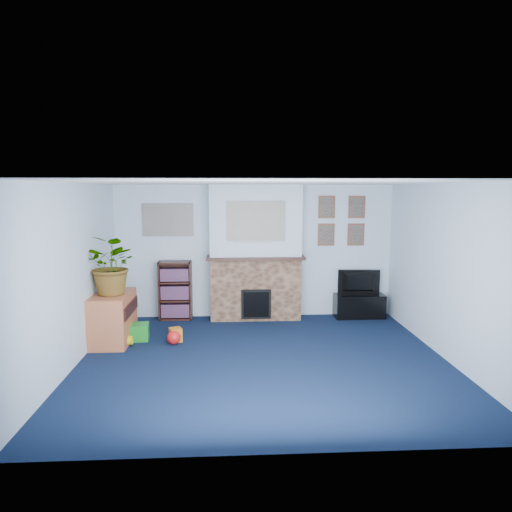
{
  "coord_description": "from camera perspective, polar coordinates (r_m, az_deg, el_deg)",
  "views": [
    {
      "loc": [
        -0.43,
        -5.95,
        2.3
      ],
      "look_at": [
        -0.06,
        0.81,
        1.32
      ],
      "focal_mm": 32.0,
      "sensor_mm": 36.0,
      "label": 1
    }
  ],
  "objects": [
    {
      "name": "wall_right",
      "position": [
        6.73,
        22.74,
        -1.86
      ],
      "size": [
        0.04,
        4.5,
        2.4
      ],
      "primitive_type": "cube",
      "color": "silver",
      "rests_on": "ground"
    },
    {
      "name": "bookshelf",
      "position": [
        8.32,
        -10.03,
        -4.4
      ],
      "size": [
        0.58,
        0.28,
        1.05
      ],
      "color": "black",
      "rests_on": "ground"
    },
    {
      "name": "portrait_tr",
      "position": [
        8.5,
        12.49,
        6.0
      ],
      "size": [
        0.3,
        0.03,
        0.4
      ],
      "primitive_type": "cube",
      "color": "brown",
      "rests_on": "wall_back"
    },
    {
      "name": "mantel_candle",
      "position": [
        8.06,
        2.53,
        0.58
      ],
      "size": [
        0.05,
        0.05,
        0.16
      ],
      "primitive_type": "cylinder",
      "color": "#B2BFC6",
      "rests_on": "chimney_breast"
    },
    {
      "name": "television",
      "position": [
        8.5,
        12.82,
        -3.24
      ],
      "size": [
        0.77,
        0.16,
        0.44
      ],
      "primitive_type": "imported",
      "rotation": [
        0.0,
        0.0,
        3.07
      ],
      "color": "black",
      "rests_on": "tv_stand"
    },
    {
      "name": "wall_front",
      "position": [
        3.89,
        3.35,
        -8.28
      ],
      "size": [
        5.0,
        0.04,
        2.4
      ],
      "primitive_type": "cube",
      "color": "silver",
      "rests_on": "ground"
    },
    {
      "name": "portrait_tl",
      "position": [
        8.37,
        8.84,
        6.06
      ],
      "size": [
        0.3,
        0.03,
        0.4
      ],
      "primitive_type": "cube",
      "color": "brown",
      "rests_on": "wall_back"
    },
    {
      "name": "mantel_clock",
      "position": [
        8.03,
        -0.65,
        0.48
      ],
      "size": [
        0.1,
        0.06,
        0.13
      ],
      "primitive_type": "cube",
      "color": "gold",
      "rests_on": "chimney_breast"
    },
    {
      "name": "ceiling",
      "position": [
        5.97,
        0.99,
        9.16
      ],
      "size": [
        5.0,
        4.5,
        0.01
      ],
      "primitive_type": "cube",
      "color": "white",
      "rests_on": "wall_back"
    },
    {
      "name": "toy_block",
      "position": [
        7.19,
        -10.02,
        -9.65
      ],
      "size": [
        0.23,
        0.23,
        0.21
      ],
      "primitive_type": "cube",
      "rotation": [
        0.0,
        0.0,
        0.38
      ],
      "color": "orange",
      "rests_on": "ground"
    },
    {
      "name": "portrait_bl",
      "position": [
        8.4,
        8.76,
        2.65
      ],
      "size": [
        0.3,
        0.03,
        0.4
      ],
      "primitive_type": "cube",
      "color": "brown",
      "rests_on": "wall_back"
    },
    {
      "name": "toy_tube",
      "position": [
        7.19,
        -16.33,
        -10.21
      ],
      "size": [
        0.3,
        0.13,
        0.17
      ],
      "primitive_type": "cylinder",
      "rotation": [
        0.0,
        1.43,
        0.0
      ],
      "color": "yellow",
      "rests_on": "ground"
    },
    {
      "name": "wall_left",
      "position": [
        6.4,
        -21.99,
        -2.3
      ],
      "size": [
        0.04,
        4.5,
        2.4
      ],
      "primitive_type": "cube",
      "color": "silver",
      "rests_on": "ground"
    },
    {
      "name": "green_crate",
      "position": [
        7.38,
        -14.54,
        -9.09
      ],
      "size": [
        0.35,
        0.29,
        0.26
      ],
      "primitive_type": "cube",
      "rotation": [
        0.0,
        0.0,
        0.09
      ],
      "color": "#198C26",
      "rests_on": "ground"
    },
    {
      "name": "portrait_br",
      "position": [
        8.53,
        12.38,
        2.64
      ],
      "size": [
        0.3,
        0.03,
        0.4
      ],
      "primitive_type": "cube",
      "color": "brown",
      "rests_on": "wall_back"
    },
    {
      "name": "chimney_breast",
      "position": [
        8.09,
        -0.07,
        0.28
      ],
      "size": [
        1.72,
        0.5,
        2.4
      ],
      "color": "brown",
      "rests_on": "ground"
    },
    {
      "name": "wall_back",
      "position": [
        8.29,
        -0.14,
        0.58
      ],
      "size": [
        5.0,
        0.04,
        2.4
      ],
      "primitive_type": "cube",
      "color": "silver",
      "rests_on": "ground"
    },
    {
      "name": "tv_stand",
      "position": [
        8.57,
        12.76,
        -6.01
      ],
      "size": [
        0.89,
        0.38,
        0.42
      ],
      "primitive_type": "cube",
      "color": "black",
      "rests_on": "ground"
    },
    {
      "name": "collage_main",
      "position": [
        7.82,
        0.01,
        4.4
      ],
      "size": [
        1.0,
        0.03,
        0.68
      ],
      "primitive_type": "cube",
      "color": "gray",
      "rests_on": "chimney_breast"
    },
    {
      "name": "mantel_teddy",
      "position": [
        8.03,
        -3.51,
        0.43
      ],
      "size": [
        0.13,
        0.13,
        0.13
      ],
      "primitive_type": "sphere",
      "color": "gray",
      "rests_on": "chimney_breast"
    },
    {
      "name": "toy_ball",
      "position": [
        7.08,
        -10.24,
        -10.11
      ],
      "size": [
        0.21,
        0.21,
        0.21
      ],
      "primitive_type": "sphere",
      "color": "red",
      "rests_on": "ground"
    },
    {
      "name": "sideboard",
      "position": [
        7.35,
        -17.45,
        -7.58
      ],
      "size": [
        0.54,
        0.97,
        0.75
      ],
      "primitive_type": "cube",
      "color": "#B9603B",
      "rests_on": "ground"
    },
    {
      "name": "mantel_can",
      "position": [
        8.12,
        5.3,
        0.46
      ],
      "size": [
        0.07,
        0.07,
        0.13
      ],
      "primitive_type": "cylinder",
      "color": "orange",
      "rests_on": "chimney_breast"
    },
    {
      "name": "collage_left",
      "position": [
        8.28,
        -10.95,
        4.46
      ],
      "size": [
        0.9,
        0.03,
        0.58
      ],
      "primitive_type": "cube",
      "color": "gray",
      "rests_on": "wall_back"
    },
    {
      "name": "potted_plant",
      "position": [
        7.11,
        -17.45,
        -1.07
      ],
      "size": [
        1.02,
        0.96,
        0.9
      ],
      "primitive_type": "imported",
      "rotation": [
        0.0,
        0.0,
        5.88
      ],
      "color": "#26661E",
      "rests_on": "sideboard"
    },
    {
      "name": "floor",
      "position": [
        6.4,
        0.94,
        -12.87
      ],
      "size": [
        5.0,
        4.5,
        0.01
      ],
      "primitive_type": "cube",
      "color": "#0D1934",
      "rests_on": "ground"
    }
  ]
}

